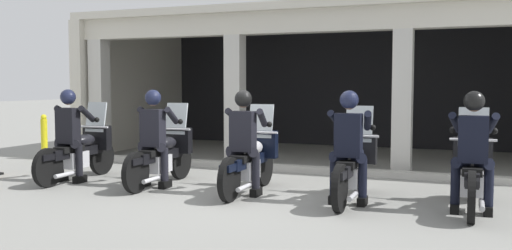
% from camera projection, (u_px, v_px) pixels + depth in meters
% --- Properties ---
extents(ground_plane, '(80.00, 80.00, 0.00)m').
position_uv_depth(ground_plane, '(303.00, 167.00, 11.27)').
color(ground_plane, gray).
extents(station_building, '(11.26, 4.98, 3.28)m').
position_uv_depth(station_building, '(343.00, 65.00, 13.24)').
color(station_building, black).
rests_on(station_building, ground).
extents(kerb_strip, '(10.76, 0.24, 0.12)m').
position_uv_depth(kerb_strip, '(306.00, 169.00, 10.55)').
color(kerb_strip, '#B7B5AD').
rests_on(kerb_strip, ground).
extents(motorcycle_far_left, '(0.62, 2.04, 1.35)m').
position_uv_depth(motorcycle_far_left, '(81.00, 151.00, 9.74)').
color(motorcycle_far_left, black).
rests_on(motorcycle_far_left, ground).
extents(police_officer_far_left, '(0.63, 0.61, 1.58)m').
position_uv_depth(police_officer_far_left, '(69.00, 127.00, 9.45)').
color(police_officer_far_left, black).
rests_on(police_officer_far_left, ground).
extents(motorcycle_left, '(0.62, 2.04, 1.35)m').
position_uv_depth(motorcycle_left, '(163.00, 155.00, 9.26)').
color(motorcycle_left, black).
rests_on(motorcycle_left, ground).
extents(police_officer_left, '(0.63, 0.61, 1.58)m').
position_uv_depth(police_officer_left, '(154.00, 130.00, 8.96)').
color(police_officer_left, black).
rests_on(police_officer_left, ground).
extents(motorcycle_center, '(0.62, 2.04, 1.35)m').
position_uv_depth(motorcycle_center, '(251.00, 160.00, 8.61)').
color(motorcycle_center, black).
rests_on(motorcycle_center, ground).
extents(police_officer_center, '(0.63, 0.61, 1.58)m').
position_uv_depth(police_officer_center, '(244.00, 133.00, 8.32)').
color(police_officer_center, black).
rests_on(police_officer_center, ground).
extents(motorcycle_right, '(0.62, 2.04, 1.35)m').
position_uv_depth(motorcycle_right, '(353.00, 166.00, 7.97)').
color(motorcycle_right, black).
rests_on(motorcycle_right, ground).
extents(police_officer_right, '(0.63, 0.61, 1.58)m').
position_uv_depth(police_officer_right, '(349.00, 137.00, 7.68)').
color(police_officer_right, black).
rests_on(police_officer_right, ground).
extents(motorcycle_far_right, '(0.62, 2.04, 1.35)m').
position_uv_depth(motorcycle_far_right, '(472.00, 172.00, 7.40)').
color(motorcycle_far_right, black).
rests_on(motorcycle_far_right, ground).
extents(police_officer_far_right, '(0.63, 0.61, 1.58)m').
position_uv_depth(police_officer_far_right, '(473.00, 142.00, 7.10)').
color(police_officer_far_right, black).
rests_on(police_officer_far_right, ground).
extents(bollard_kerbside, '(0.14, 0.14, 1.01)m').
position_uv_depth(bollard_kerbside, '(44.00, 137.00, 12.34)').
color(bollard_kerbside, yellow).
rests_on(bollard_kerbside, ground).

